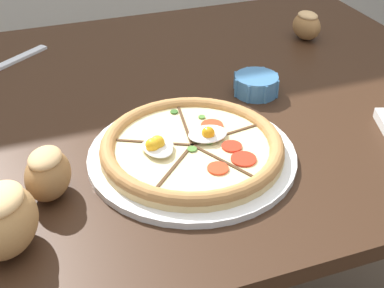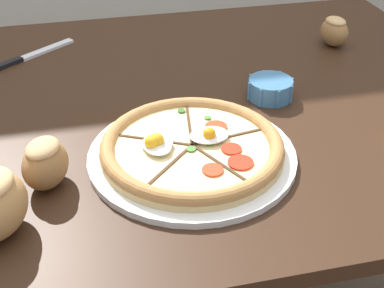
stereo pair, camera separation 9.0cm
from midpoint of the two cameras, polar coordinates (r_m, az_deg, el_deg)
name	(u,v)px [view 1 (the left image)]	position (r m, az deg, el deg)	size (l,w,h in m)	color
dining_table	(192,136)	(1.16, -2.27, 0.77)	(1.24, 1.00, 0.76)	#331E11
pizza	(192,149)	(0.91, -2.87, -0.65)	(0.36, 0.36, 0.05)	white
ramekin_bowl	(256,84)	(1.11, 4.55, 6.30)	(0.10, 0.10, 0.04)	teal
bread_piece_near	(4,219)	(0.78, -22.62, -7.57)	(0.13, 0.14, 0.10)	#B27F47
bread_piece_mid	(48,173)	(0.86, -18.10, -3.07)	(0.10, 0.11, 0.08)	olive
bread_piece_far	(307,25)	(1.39, 10.29, 12.35)	(0.08, 0.09, 0.07)	olive
knife_main	(2,66)	(1.32, -21.52, 7.71)	(0.21, 0.17, 0.01)	silver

